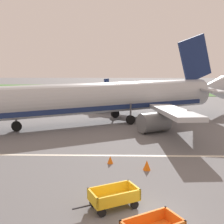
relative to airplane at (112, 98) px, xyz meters
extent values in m
plane|color=slate|center=(2.31, -22.54, -3.05)|extent=(220.00, 220.00, 0.00)
cube|color=#477A38|center=(2.31, 39.40, -3.02)|extent=(220.00, 28.00, 0.06)
cube|color=silver|center=(2.31, -13.00, -3.05)|extent=(120.00, 0.36, 0.01)
cylinder|color=#B2B7BC|center=(-0.93, -0.45, 0.10)|extent=(28.61, 16.41, 3.70)
cube|color=navy|center=(-0.93, -0.45, -0.92)|extent=(25.83, 14.93, 0.56)
cone|color=#B2B7BC|center=(14.51, 7.03, 0.60)|extent=(5.58, 5.12, 3.52)
cube|color=#B2B7BC|center=(6.43, -6.17, -0.57)|extent=(3.46, 13.14, 1.35)
cylinder|color=slate|center=(4.64, -5.30, -1.92)|extent=(3.80, 3.28, 2.10)
cube|color=#B2B7BC|center=(-0.85, 8.86, -0.57)|extent=(11.38, 10.65, 1.35)
cube|color=navy|center=(-1.32, 15.86, 0.38)|extent=(0.89, 0.95, 1.90)
cylinder|color=slate|center=(-1.28, 6.92, -1.92)|extent=(3.80, 3.28, 2.10)
cube|color=navy|center=(11.49, 5.57, 4.85)|extent=(5.54, 2.93, 6.88)
cube|color=#B2B7BC|center=(13.07, 2.77, 0.70)|extent=(2.49, 5.40, 0.24)
cube|color=#B2B7BC|center=(10.28, 8.53, 0.70)|extent=(4.90, 5.00, 0.24)
cylinder|color=#4C4C51|center=(-10.38, -5.03, -1.48)|extent=(0.20, 0.20, 2.04)
cylinder|color=black|center=(-10.38, -5.03, -2.50)|extent=(1.19, 0.88, 1.10)
cylinder|color=#4C4C51|center=(2.28, -1.34, -1.48)|extent=(0.20, 0.20, 2.04)
cylinder|color=black|center=(2.28, -1.34, -2.50)|extent=(1.19, 0.88, 1.10)
cylinder|color=#4C4C51|center=(0.36, 2.62, -1.48)|extent=(0.20, 0.20, 2.04)
cylinder|color=black|center=(0.36, 2.62, -2.50)|extent=(1.19, 0.88, 1.10)
cube|color=orange|center=(1.93, -23.85, -2.26)|extent=(2.22, 1.32, 0.55)
cube|color=orange|center=(3.29, -23.82, -2.26)|extent=(0.78, 1.27, 0.55)
cube|color=gold|center=(0.56, -21.40, -2.57)|extent=(2.86, 2.37, 0.08)
cube|color=gold|center=(0.85, -21.98, -2.26)|extent=(2.28, 1.20, 0.55)
cube|color=gold|center=(0.27, -20.82, -2.26)|extent=(2.28, 1.20, 0.55)
cube|color=gold|center=(-0.52, -21.94, -2.26)|extent=(0.71, 1.30, 0.55)
cube|color=gold|center=(1.63, -20.87, -2.26)|extent=(0.71, 1.30, 0.55)
cylinder|color=#2D2D33|center=(-1.05, -22.20, -2.61)|extent=(0.93, 0.52, 0.08)
cylinder|color=black|center=(-0.03, -22.32, -2.83)|extent=(0.47, 0.34, 0.44)
cylinder|color=black|center=(-0.53, -21.32, -2.83)|extent=(0.47, 0.34, 0.44)
cylinder|color=black|center=(1.65, -21.49, -2.83)|extent=(0.47, 0.34, 0.44)
cylinder|color=black|center=(1.15, -20.48, -2.83)|extent=(0.47, 0.34, 0.44)
cone|color=orange|center=(0.18, -14.79, -2.76)|extent=(0.44, 0.44, 0.58)
cone|color=orange|center=(2.83, -16.05, -2.69)|extent=(0.55, 0.55, 0.72)
camera|label=1|loc=(0.76, -35.59, 4.73)|focal=46.25mm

